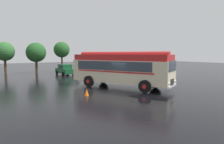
{
  "coord_description": "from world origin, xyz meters",
  "views": [
    {
      "loc": [
        -11.2,
        -15.22,
        3.31
      ],
      "look_at": [
        0.1,
        1.97,
        1.4
      ],
      "focal_mm": 32.0,
      "sensor_mm": 36.0,
      "label": 1
    }
  ],
  "objects_px": {
    "traffic_cone": "(87,92)",
    "car_near_left": "(65,70)",
    "vintage_bus": "(121,68)",
    "car_mid_left": "(81,69)"
  },
  "relations": [
    {
      "from": "traffic_cone",
      "to": "car_near_left",
      "type": "bearing_deg",
      "value": 75.67
    },
    {
      "from": "vintage_bus",
      "to": "car_near_left",
      "type": "distance_m",
      "value": 13.9
    },
    {
      "from": "vintage_bus",
      "to": "car_near_left",
      "type": "relative_size",
      "value": 2.39
    },
    {
      "from": "vintage_bus",
      "to": "traffic_cone",
      "type": "relative_size",
      "value": 18.52
    },
    {
      "from": "car_near_left",
      "to": "car_mid_left",
      "type": "bearing_deg",
      "value": -1.47
    },
    {
      "from": "vintage_bus",
      "to": "traffic_cone",
      "type": "bearing_deg",
      "value": -159.79
    },
    {
      "from": "car_mid_left",
      "to": "traffic_cone",
      "type": "distance_m",
      "value": 16.77
    },
    {
      "from": "car_near_left",
      "to": "car_mid_left",
      "type": "xyz_separation_m",
      "value": [
        2.58,
        -0.07,
        0.0
      ]
    },
    {
      "from": "car_near_left",
      "to": "traffic_cone",
      "type": "relative_size",
      "value": 7.75
    },
    {
      "from": "car_mid_left",
      "to": "car_near_left",
      "type": "bearing_deg",
      "value": 178.53
    }
  ]
}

